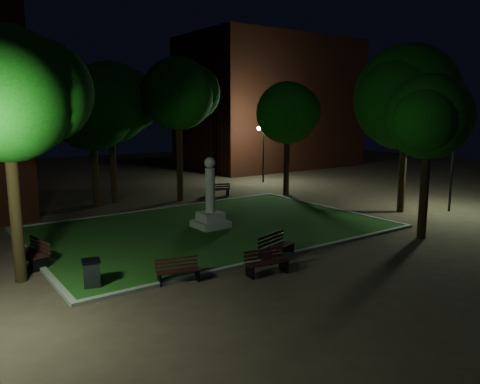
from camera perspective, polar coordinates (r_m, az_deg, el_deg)
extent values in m
plane|color=#423126|center=(19.81, -0.53, -5.68)|extent=(80.00, 80.00, 0.00)
cube|color=#1E4614|center=(21.41, -3.61, -4.39)|extent=(15.00, 10.00, 0.08)
cube|color=slate|center=(17.44, 5.36, -7.69)|extent=(15.40, 0.20, 0.12)
cube|color=slate|center=(25.77, -9.62, -2.02)|extent=(15.40, 0.20, 0.12)
cube|color=slate|center=(18.71, -23.95, -7.30)|extent=(0.20, 10.00, 0.12)
cube|color=slate|center=(26.12, 10.70, -1.90)|extent=(0.20, 10.00, 0.12)
cube|color=gray|center=(21.37, -3.61, -3.90)|extent=(1.40, 1.40, 0.30)
cube|color=gray|center=(21.29, -3.62, -2.99)|extent=(1.00, 1.00, 0.40)
cylinder|color=gray|center=(21.05, -3.66, 0.20)|extent=(0.44, 0.44, 2.00)
sphere|color=gray|center=(20.88, -3.70, 3.58)|extent=(0.50, 0.50, 0.50)
cube|color=#45180F|center=(45.91, 3.65, 10.71)|extent=(16.00, 10.00, 12.00)
cylinder|color=black|center=(15.96, -25.69, -2.03)|extent=(0.36, 0.36, 4.58)
sphere|color=#11530F|center=(15.68, -26.66, 10.62)|extent=(4.06, 4.06, 4.06)
sphere|color=#11530F|center=(16.07, -23.18, 11.18)|extent=(3.24, 3.24, 3.24)
cylinder|color=black|center=(27.04, -17.26, 2.45)|extent=(0.36, 0.36, 4.05)
sphere|color=#11530F|center=(26.84, -17.63, 9.68)|extent=(4.60, 4.60, 4.60)
sphere|color=#11530F|center=(27.40, -15.45, 9.99)|extent=(3.68, 3.68, 3.68)
sphere|color=#11530F|center=(26.28, -19.35, 9.37)|extent=(3.45, 3.45, 3.45)
cylinder|color=black|center=(27.90, -7.40, 4.03)|extent=(0.36, 0.36, 5.02)
sphere|color=#11530F|center=(27.78, -7.57, 11.79)|extent=(4.20, 4.20, 4.20)
sphere|color=#11530F|center=(28.46, -5.86, 11.98)|extent=(3.36, 3.36, 3.36)
sphere|color=#11530F|center=(27.12, -8.86, 11.60)|extent=(3.15, 3.15, 3.15)
cylinder|color=black|center=(29.80, 5.69, 3.46)|extent=(0.36, 0.36, 4.02)
sphere|color=#11530F|center=(29.61, 5.79, 9.58)|extent=(3.88, 3.88, 3.88)
sphere|color=#11530F|center=(30.41, 6.94, 9.75)|extent=(3.10, 3.10, 3.10)
sphere|color=#11530F|center=(28.88, 5.01, 9.38)|extent=(2.91, 2.91, 2.91)
cylinder|color=black|center=(26.01, 19.19, 2.40)|extent=(0.36, 0.36, 4.35)
sphere|color=#11530F|center=(25.83, 19.67, 10.78)|extent=(5.42, 5.42, 5.42)
sphere|color=#11530F|center=(27.06, 21.01, 10.85)|extent=(4.34, 4.34, 4.34)
sphere|color=#11530F|center=(24.77, 18.77, 10.66)|extent=(4.07, 4.07, 4.07)
cylinder|color=black|center=(20.87, 21.53, 0.09)|extent=(0.36, 0.36, 4.03)
sphere|color=#11530F|center=(20.61, 22.07, 8.48)|extent=(3.47, 3.47, 3.47)
sphere|color=#11530F|center=(21.45, 22.90, 8.72)|extent=(2.77, 2.77, 2.77)
sphere|color=#11530F|center=(19.86, 21.70, 8.19)|extent=(2.60, 2.60, 2.60)
sphere|color=#11530F|center=(25.73, -27.21, 11.91)|extent=(4.07, 4.07, 4.07)
cylinder|color=black|center=(28.05, -15.20, 3.16)|extent=(0.36, 0.36, 4.39)
sphere|color=#11530F|center=(27.88, -15.53, 10.48)|extent=(4.60, 4.60, 4.60)
sphere|color=#11530F|center=(28.48, -13.47, 10.74)|extent=(3.68, 3.68, 3.68)
sphere|color=#11530F|center=(27.29, -17.15, 10.21)|extent=(3.45, 3.45, 3.45)
cylinder|color=black|center=(27.13, 24.43, 2.41)|extent=(0.12, 0.12, 4.41)
cylinder|color=black|center=(26.97, 24.76, 7.06)|extent=(0.90, 0.08, 0.08)
sphere|color=#D8FFD8|center=(26.58, 24.28, 7.06)|extent=(0.28, 0.28, 0.28)
sphere|color=#D8FFD8|center=(27.36, 25.24, 7.05)|extent=(0.28, 0.28, 0.28)
cylinder|color=black|center=(35.01, 2.87, 4.46)|extent=(0.12, 0.12, 4.03)
cylinder|color=black|center=(34.88, 2.90, 7.76)|extent=(0.90, 0.08, 0.08)
sphere|color=#D8FFD8|center=(34.60, 2.31, 7.74)|extent=(0.28, 0.28, 0.28)
sphere|color=#D8FFD8|center=(35.16, 3.48, 7.77)|extent=(0.28, 0.28, 0.28)
cube|color=black|center=(15.29, 1.20, -9.65)|extent=(0.13, 0.51, 0.41)
cube|color=black|center=(15.91, 5.34, -8.90)|extent=(0.13, 0.51, 0.41)
cube|color=black|center=(15.35, 3.71, -8.74)|extent=(1.47, 0.29, 0.04)
cube|color=black|center=(15.46, 3.46, -8.61)|extent=(1.47, 0.29, 0.04)
cube|color=black|center=(15.56, 3.22, -8.47)|extent=(1.47, 0.29, 0.04)
cube|color=black|center=(15.67, 2.97, -8.34)|extent=(1.47, 0.29, 0.04)
cube|color=black|center=(15.69, 2.87, -7.97)|extent=(1.47, 0.26, 0.09)
cube|color=black|center=(15.65, 2.88, -7.52)|extent=(1.47, 0.26, 0.09)
cube|color=black|center=(15.61, 2.88, -7.07)|extent=(1.47, 0.26, 0.09)
cube|color=black|center=(16.60, 3.11, -7.98)|extent=(0.22, 0.56, 0.45)
cube|color=black|center=(17.74, 5.78, -6.84)|extent=(0.22, 0.56, 0.45)
cube|color=black|center=(16.98, 5.14, -6.77)|extent=(1.59, 0.55, 0.04)
cube|color=black|center=(17.06, 4.73, -6.68)|extent=(1.59, 0.55, 0.04)
cube|color=black|center=(17.13, 4.33, -6.60)|extent=(1.59, 0.55, 0.04)
cube|color=black|center=(17.21, 3.93, -6.52)|extent=(1.59, 0.55, 0.04)
cube|color=black|center=(17.21, 3.77, -6.16)|extent=(1.58, 0.52, 0.10)
cube|color=black|center=(17.17, 3.77, -5.71)|extent=(1.58, 0.52, 0.10)
cube|color=black|center=(17.13, 3.78, -5.25)|extent=(1.58, 0.52, 0.10)
cube|color=black|center=(14.90, -9.80, -10.39)|extent=(0.17, 0.47, 0.38)
cube|color=black|center=(15.14, -5.27, -9.94)|extent=(0.17, 0.47, 0.38)
cube|color=black|center=(14.77, -7.36, -9.69)|extent=(1.34, 0.43, 0.03)
cube|color=black|center=(14.88, -7.47, -9.54)|extent=(1.34, 0.43, 0.03)
cube|color=black|center=(14.99, -7.58, -9.40)|extent=(1.34, 0.43, 0.03)
cube|color=black|center=(15.10, -7.68, -9.25)|extent=(1.34, 0.43, 0.03)
cube|color=black|center=(15.12, -7.73, -8.88)|extent=(1.34, 0.40, 0.08)
cube|color=black|center=(15.08, -7.74, -8.45)|extent=(1.34, 0.40, 0.08)
cube|color=black|center=(15.04, -7.75, -8.02)|extent=(1.34, 0.40, 0.08)
cube|color=black|center=(18.54, -24.75, -6.98)|extent=(0.57, 0.16, 0.45)
cube|color=black|center=(17.24, -23.05, -8.09)|extent=(0.57, 0.16, 0.45)
cube|color=black|center=(17.75, -24.67, -6.90)|extent=(0.37, 1.64, 0.04)
cube|color=black|center=(17.79, -24.23, -6.83)|extent=(0.37, 1.64, 0.04)
cube|color=black|center=(17.84, -23.80, -6.75)|extent=(0.37, 1.64, 0.04)
cube|color=black|center=(17.89, -23.37, -6.68)|extent=(0.37, 1.64, 0.04)
cube|color=black|center=(17.88, -23.21, -6.33)|extent=(0.34, 1.63, 0.10)
cube|color=black|center=(17.85, -23.24, -5.88)|extent=(0.34, 1.63, 0.10)
cube|color=black|center=(17.81, -23.27, -5.44)|extent=(0.34, 1.63, 0.10)
cube|color=black|center=(29.55, -1.54, -0.06)|extent=(0.22, 0.52, 0.42)
cube|color=black|center=(29.23, -4.08, -0.20)|extent=(0.22, 0.52, 0.42)
cube|color=black|center=(29.55, -2.91, 0.36)|extent=(1.49, 0.57, 0.04)
cube|color=black|center=(29.42, -2.85, 0.32)|extent=(1.49, 0.57, 0.04)
cube|color=black|center=(29.29, -2.78, 0.28)|extent=(1.49, 0.57, 0.04)
cube|color=black|center=(29.17, -2.72, 0.24)|extent=(1.49, 0.57, 0.04)
cube|color=black|center=(29.09, -2.69, 0.40)|extent=(1.48, 0.54, 0.09)
cube|color=black|center=(29.07, -2.69, 0.67)|extent=(1.48, 0.54, 0.09)
cube|color=black|center=(29.05, -2.70, 0.93)|extent=(1.48, 0.54, 0.09)
cube|color=black|center=(15.00, -17.65, -9.62)|extent=(0.57, 0.57, 0.85)
cube|color=black|center=(14.86, -17.74, -7.97)|extent=(0.64, 0.64, 0.06)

